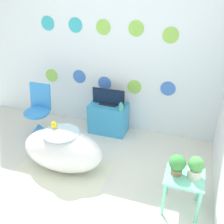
{
  "coord_description": "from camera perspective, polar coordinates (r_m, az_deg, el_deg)",
  "views": [
    {
      "loc": [
        1.28,
        -1.61,
        2.19
      ],
      "look_at": [
        0.43,
        0.92,
        0.79
      ],
      "focal_mm": 42.0,
      "sensor_mm": 36.0,
      "label": 1
    }
  ],
  "objects": [
    {
      "name": "bathtub",
      "position": [
        3.33,
        -10.63,
        -8.08
      ],
      "size": [
        1.03,
        0.54,
        0.54
      ],
      "color": "white",
      "rests_on": "ground_plane"
    },
    {
      "name": "wall_back_dotted",
      "position": [
        3.88,
        -1.24,
        14.37
      ],
      "size": [
        4.33,
        0.05,
        2.6
      ],
      "color": "white",
      "rests_on": "ground_plane"
    },
    {
      "name": "tv_cabinet",
      "position": [
        4.04,
        -0.79,
        -1.32
      ],
      "size": [
        0.57,
        0.34,
        0.47
      ],
      "color": "#389ED6",
      "rests_on": "ground_plane"
    },
    {
      "name": "potted_plant_right",
      "position": [
        2.7,
        17.75,
        -11.38
      ],
      "size": [
        0.15,
        0.15,
        0.23
      ],
      "color": "beige",
      "rests_on": "side_table"
    },
    {
      "name": "tv",
      "position": [
        3.89,
        -0.81,
        3.1
      ],
      "size": [
        0.5,
        0.12,
        0.25
      ],
      "color": "black",
      "rests_on": "tv_cabinet"
    },
    {
      "name": "chair",
      "position": [
        4.02,
        -15.69,
        -2.01
      ],
      "size": [
        0.38,
        0.38,
        0.82
      ],
      "color": "#338CE0",
      "rests_on": "ground_plane"
    },
    {
      "name": "ground_plane",
      "position": [
        3.0,
        -14.42,
        -20.27
      ],
      "size": [
        12.0,
        12.0,
        0.0
      ],
      "primitive_type": "plane",
      "color": "silver"
    },
    {
      "name": "rubber_duck",
      "position": [
        3.25,
        -12.55,
        -2.69
      ],
      "size": [
        0.08,
        0.08,
        0.09
      ],
      "color": "yellow",
      "rests_on": "bathtub"
    },
    {
      "name": "rug",
      "position": [
        3.38,
        -11.42,
        -13.27
      ],
      "size": [
        1.16,
        0.84,
        0.01
      ],
      "color": "silver",
      "rests_on": "ground_plane"
    },
    {
      "name": "side_table",
      "position": [
        2.81,
        15.34,
        -14.51
      ],
      "size": [
        0.38,
        0.36,
        0.43
      ],
      "color": "#72D8B7",
      "rests_on": "ground_plane"
    },
    {
      "name": "vase",
      "position": [
        3.73,
        1.98,
        1.1
      ],
      "size": [
        0.06,
        0.06,
        0.12
      ],
      "color": "#51B2AD",
      "rests_on": "tv_cabinet"
    },
    {
      "name": "potted_plant_left",
      "position": [
        2.68,
        14.03,
        -10.95
      ],
      "size": [
        0.16,
        0.16,
        0.22
      ],
      "color": "#8C6B4C",
      "rests_on": "side_table"
    }
  ]
}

